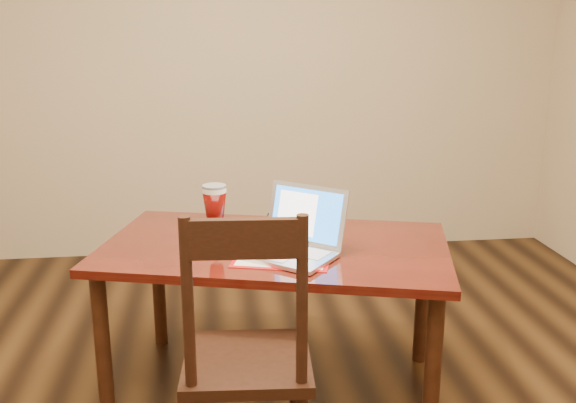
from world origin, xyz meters
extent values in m
cube|color=tan|center=(0.00, 2.50, 1.35)|extent=(4.50, 0.01, 2.70)
cube|color=#52120A|center=(0.06, 0.64, 0.66)|extent=(1.61, 1.17, 0.04)
cylinder|color=#33180C|center=(-0.66, 0.49, 0.32)|extent=(0.06, 0.06, 0.64)
cylinder|color=#33180C|center=(0.60, 0.15, 0.32)|extent=(0.06, 0.06, 0.64)
cylinder|color=#33180C|center=(-0.49, 1.14, 0.32)|extent=(0.06, 0.06, 0.64)
cylinder|color=#33180C|center=(0.77, 0.80, 0.32)|extent=(0.06, 0.06, 0.64)
cube|color=#A80F10|center=(0.07, 0.47, 0.68)|extent=(0.44, 0.36, 0.00)
cube|color=silver|center=(0.07, 0.47, 0.68)|extent=(0.39, 0.32, 0.00)
cube|color=silver|center=(0.08, 0.47, 0.69)|extent=(0.44, 0.42, 0.02)
cube|color=#B6B6BB|center=(0.12, 0.51, 0.70)|extent=(0.30, 0.27, 0.00)
cube|color=silver|center=(0.04, 0.41, 0.70)|extent=(0.11, 0.11, 0.00)
cube|color=silver|center=(0.18, 0.59, 0.82)|extent=(0.33, 0.28, 0.24)
cube|color=blue|center=(0.18, 0.59, 0.82)|extent=(0.28, 0.24, 0.20)
cube|color=white|center=(0.14, 0.61, 0.82)|extent=(0.17, 0.15, 0.17)
cylinder|color=silver|center=(-0.19, 0.61, 0.69)|extent=(0.08, 0.08, 0.01)
cylinder|color=silver|center=(-0.19, 0.61, 0.72)|extent=(0.01, 0.01, 0.06)
cylinder|color=silver|center=(-0.19, 0.61, 0.94)|extent=(0.10, 0.10, 0.02)
cylinder|color=silver|center=(-0.19, 0.61, 0.95)|extent=(0.10, 0.10, 0.01)
cylinder|color=white|center=(0.08, 0.96, 0.70)|extent=(0.06, 0.06, 0.04)
cylinder|color=white|center=(0.08, 0.96, 0.70)|extent=(0.06, 0.06, 0.04)
cube|color=black|center=(-0.10, 0.08, 0.45)|extent=(0.47, 0.45, 0.04)
cylinder|color=black|center=(-0.26, 0.26, 0.21)|extent=(0.04, 0.04, 0.43)
cylinder|color=black|center=(0.09, 0.23, 0.21)|extent=(0.04, 0.04, 0.43)
cylinder|color=black|center=(-0.29, -0.08, 0.75)|extent=(0.04, 0.04, 0.56)
cylinder|color=black|center=(0.07, -0.10, 0.75)|extent=(0.04, 0.04, 0.56)
cube|color=black|center=(-0.11, -0.09, 0.96)|extent=(0.36, 0.06, 0.12)
camera|label=1|loc=(-0.20, -1.92, 1.58)|focal=40.00mm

